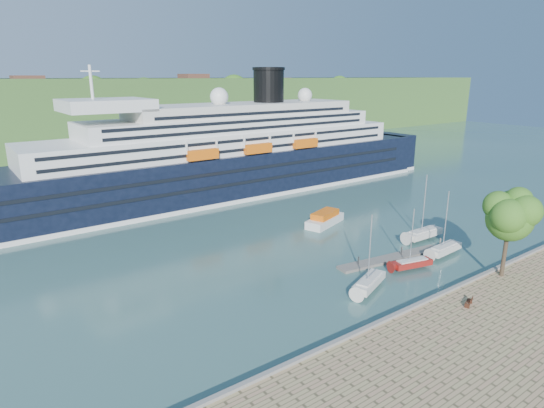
{
  "coord_description": "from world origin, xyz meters",
  "views": [
    {
      "loc": [
        -44.79,
        -26.39,
        24.75
      ],
      "look_at": [
        -3.52,
        30.0,
        5.04
      ],
      "focal_mm": 30.0,
      "sensor_mm": 36.0,
      "label": 1
    }
  ],
  "objects": [
    {
      "name": "tender_launch",
      "position": [
        6.63,
        28.42,
        1.2
      ],
      "size": [
        9.21,
        5.62,
        2.41
      ],
      "primitive_type": null,
      "rotation": [
        0.0,
        0.0,
        0.33
      ],
      "color": "#E35F0D",
      "rests_on": "ground"
    },
    {
      "name": "sailboat_white_near",
      "position": [
        -5.91,
        6.96,
        4.54
      ],
      "size": [
        7.26,
        4.34,
        9.07
      ],
      "primitive_type": null,
      "rotation": [
        0.0,
        0.0,
        0.37
      ],
      "color": "silver",
      "rests_on": "ground"
    },
    {
      "name": "sailboat_red",
      "position": [
        3.24,
        7.71,
        3.99
      ],
      "size": [
        6.42,
        3.15,
        7.99
      ],
      "primitive_type": null,
      "rotation": [
        0.0,
        0.0,
        -0.24
      ],
      "color": "maroon",
      "rests_on": "ground"
    },
    {
      "name": "far_hillside",
      "position": [
        0.0,
        145.0,
        12.0
      ],
      "size": [
        400.0,
        50.0,
        24.0
      ],
      "primitive_type": "cube",
      "color": "#385B24",
      "rests_on": "ground"
    },
    {
      "name": "park_bench",
      "position": [
        -1.79,
        -3.36,
        1.51
      ],
      "size": [
        1.73,
        1.16,
        1.03
      ],
      "primitive_type": null,
      "rotation": [
        0.0,
        0.0,
        0.35
      ],
      "color": "#492215",
      "rests_on": "promenade"
    },
    {
      "name": "ground",
      "position": [
        0.0,
        0.0,
        0.0
      ],
      "size": [
        400.0,
        400.0,
        0.0
      ],
      "primitive_type": "plane",
      "color": "#315755",
      "rests_on": "ground"
    },
    {
      "name": "sailboat_extra",
      "position": [
        11.11,
        8.09,
        4.54
      ],
      "size": [
        7.14,
        2.42,
        9.07
      ],
      "primitive_type": null,
      "rotation": [
        0.0,
        0.0,
        0.07
      ],
      "color": "silver",
      "rests_on": "ground"
    },
    {
      "name": "cruise_ship",
      "position": [
        2.79,
        56.96,
        13.36
      ],
      "size": [
        118.99,
        17.34,
        26.72
      ],
      "primitive_type": null,
      "rotation": [
        0.0,
        0.0,
        0.0
      ],
      "color": "black",
      "rests_on": "ground"
    },
    {
      "name": "quay_coping",
      "position": [
        0.0,
        -0.2,
        1.15
      ],
      "size": [
        220.0,
        0.5,
        0.3
      ],
      "primitive_type": "cube",
      "color": "slate",
      "rests_on": "promenade"
    },
    {
      "name": "promenade_tree",
      "position": [
        8.59,
        -1.5,
        7.0
      ],
      "size": [
        7.25,
        7.25,
        12.0
      ],
      "primitive_type": null,
      "color": "#346119",
      "rests_on": "promenade"
    },
    {
      "name": "sailboat_white_far",
      "position": [
        14.07,
        13.78,
        4.99
      ],
      "size": [
        7.77,
        2.3,
        9.98
      ],
      "primitive_type": null,
      "rotation": [
        0.0,
        0.0,
        -0.02
      ],
      "color": "silver",
      "rests_on": "ground"
    },
    {
      "name": "floating_pontoon",
      "position": [
        3.55,
        11.45,
        0.19
      ],
      "size": [
        17.31,
        4.57,
        0.38
      ],
      "primitive_type": null,
      "rotation": [
        0.0,
        0.0,
        -0.15
      ],
      "color": "gray",
      "rests_on": "ground"
    }
  ]
}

